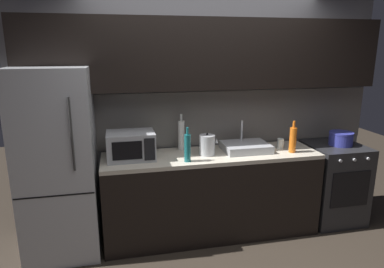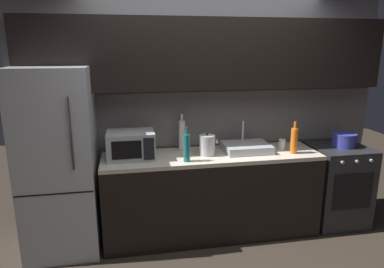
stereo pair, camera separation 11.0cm
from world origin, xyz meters
name	(u,v)px [view 1 (the left image)]	position (x,y,z in m)	size (l,w,h in m)	color
back_wall	(205,88)	(0.00, 1.20, 1.55)	(3.97, 0.44, 2.50)	slate
counter_run	(211,194)	(0.00, 0.90, 0.45)	(2.23, 0.60, 0.90)	black
refrigerator	(58,164)	(-1.50, 0.90, 0.90)	(0.68, 0.69, 1.80)	#B7BABF
oven_range	(333,183)	(1.46, 0.90, 0.45)	(0.60, 0.62, 0.90)	#232326
microwave	(131,145)	(-0.82, 0.92, 1.04)	(0.46, 0.35, 0.27)	#A8AAAF
sink_basin	(246,147)	(0.38, 0.93, 0.94)	(0.48, 0.38, 0.30)	#ADAFB5
kettle	(207,145)	(-0.06, 0.88, 1.00)	(0.20, 0.16, 0.23)	#B7BABF
wine_bottle_teal	(187,148)	(-0.29, 0.71, 1.04)	(0.06, 0.06, 0.34)	#19666B
wine_bottle_orange	(293,139)	(0.84, 0.77, 1.04)	(0.07, 0.07, 0.33)	orange
wine_bottle_white	(181,135)	(-0.28, 1.12, 1.06)	(0.07, 0.07, 0.39)	silver
mug_clear	(280,144)	(0.78, 0.93, 0.95)	(0.07, 0.07, 0.11)	silver
cooking_pot	(341,139)	(1.50, 0.90, 0.98)	(0.26, 0.26, 0.15)	#333899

